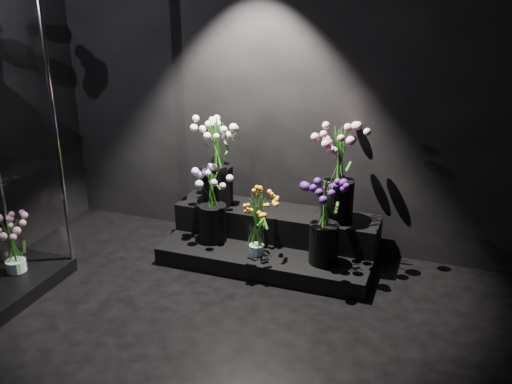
% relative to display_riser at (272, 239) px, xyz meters
% --- Properties ---
extents(floor, '(4.00, 4.00, 0.00)m').
position_rel_display_riser_xyz_m(floor, '(-0.06, -1.66, -0.16)').
color(floor, black).
rests_on(floor, ground).
extents(wall_back, '(4.00, 0.00, 4.00)m').
position_rel_display_riser_xyz_m(wall_back, '(-0.06, 0.34, 1.24)').
color(wall_back, black).
rests_on(wall_back, floor).
extents(display_riser, '(1.70, 0.76, 0.38)m').
position_rel_display_riser_xyz_m(display_riser, '(0.00, 0.00, 0.00)').
color(display_riser, black).
rests_on(display_riser, floor).
extents(bouquet_orange_bells, '(0.28, 0.28, 0.53)m').
position_rel_display_riser_xyz_m(bouquet_orange_bells, '(-0.04, -0.27, 0.26)').
color(bouquet_orange_bells, white).
rests_on(bouquet_orange_bells, display_riser).
extents(bouquet_lilac, '(0.39, 0.39, 0.64)m').
position_rel_display_riser_xyz_m(bouquet_lilac, '(-0.46, -0.16, 0.36)').
color(bouquet_lilac, black).
rests_on(bouquet_lilac, display_riser).
extents(bouquet_purple, '(0.39, 0.39, 0.68)m').
position_rel_display_riser_xyz_m(bouquet_purple, '(0.48, -0.22, 0.37)').
color(bouquet_purple, black).
rests_on(bouquet_purple, display_riser).
extents(bouquet_cream_roses, '(0.48, 0.48, 0.74)m').
position_rel_display_riser_xyz_m(bouquet_cream_roses, '(-0.51, 0.07, 0.64)').
color(bouquet_cream_roses, black).
rests_on(bouquet_cream_roses, display_riser).
extents(bouquet_pink_roses, '(0.48, 0.48, 0.75)m').
position_rel_display_riser_xyz_m(bouquet_pink_roses, '(0.51, 0.08, 0.65)').
color(bouquet_pink_roses, black).
rests_on(bouquet_pink_roses, display_riser).
extents(bouquet_case_base_pink, '(0.40, 0.40, 0.44)m').
position_rel_display_riser_xyz_m(bouquet_case_base_pink, '(-1.68, -1.09, 0.19)').
color(bouquet_case_base_pink, white).
rests_on(bouquet_case_base_pink, display_case).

